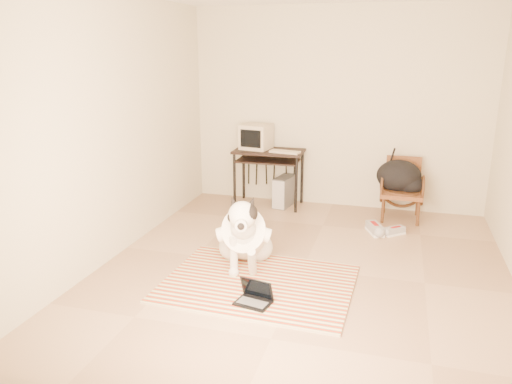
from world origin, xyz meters
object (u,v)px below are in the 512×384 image
at_px(laptop, 255,297).
at_px(backpack, 401,177).
at_px(dog, 245,236).
at_px(computer_desk, 269,158).
at_px(rattan_chair, 402,189).
at_px(pc_tower, 284,191).
at_px(crt_monitor, 256,137).

height_order(laptop, backpack, backpack).
xyz_separation_m(dog, laptop, (0.31, -0.71, -0.27)).
xyz_separation_m(dog, computer_desk, (-0.29, 2.07, 0.34)).
xyz_separation_m(laptop, backpack, (1.17, 2.71, 0.48)).
height_order(dog, rattan_chair, dog).
relative_size(laptop, rattan_chair, 0.43).
distance_m(laptop, computer_desk, 2.91).
bearing_deg(rattan_chair, computer_desk, 178.52).
bearing_deg(pc_tower, backpack, -4.34).
distance_m(laptop, rattan_chair, 3.00).
bearing_deg(crt_monitor, backpack, -3.99).
bearing_deg(dog, computer_desk, 98.10).
relative_size(rattan_chair, backpack, 1.31).
xyz_separation_m(computer_desk, pc_tower, (0.22, 0.05, -0.47)).
xyz_separation_m(computer_desk, backpack, (1.77, -0.07, -0.13)).
bearing_deg(laptop, backpack, 66.66).
xyz_separation_m(crt_monitor, pc_tower, (0.42, -0.02, -0.75)).
height_order(dog, backpack, dog).
relative_size(computer_desk, crt_monitor, 2.22).
xyz_separation_m(dog, rattan_chair, (1.50, 2.02, 0.06)).
xyz_separation_m(pc_tower, rattan_chair, (1.58, -0.09, 0.19)).
bearing_deg(computer_desk, rattan_chair, -1.48).
relative_size(dog, laptop, 3.30).
xyz_separation_m(laptop, computer_desk, (-0.60, 2.78, 0.61)).
xyz_separation_m(dog, backpack, (1.48, 2.00, 0.21)).
xyz_separation_m(laptop, rattan_chair, (1.20, 2.73, 0.32)).
bearing_deg(crt_monitor, pc_tower, -2.69).
xyz_separation_m(computer_desk, crt_monitor, (-0.20, 0.07, 0.28)).
height_order(laptop, computer_desk, computer_desk).
relative_size(crt_monitor, backpack, 0.72).
bearing_deg(dog, backpack, 53.58).
bearing_deg(crt_monitor, dog, -76.99).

